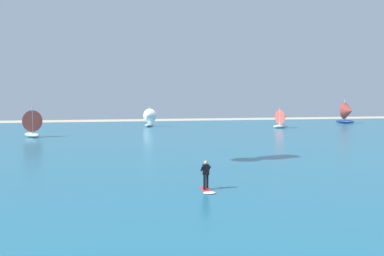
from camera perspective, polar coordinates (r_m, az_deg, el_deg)
The scene contains 6 objects.
ocean at distance 56.12m, azimuth -8.28°, elevation -1.40°, with size 160.00×90.00×0.10m, color #236B89.
kitesurfer at distance 22.71m, azimuth 2.10°, elevation -7.42°, with size 0.74×1.99×1.67m.
sailboat_mid_left at distance 79.22m, azimuth -6.24°, elevation 1.51°, with size 3.31×3.63×4.03m.
sailboat_near_shore at distance 77.17m, azimuth 12.78°, elevation 1.33°, with size 3.45×3.01×3.89m.
sailboat_heeled_over at distance 97.38m, azimuth 21.38°, elevation 2.06°, with size 4.28×4.78×5.37m.
sailboat_anchored_offshore at distance 60.53m, azimuth -22.14°, elevation 0.63°, with size 3.56×3.83×4.25m.
Camera 1 is at (-5.91, -5.05, 5.13)m, focal length 37.30 mm.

